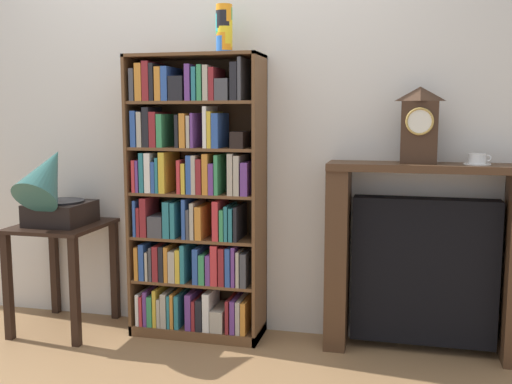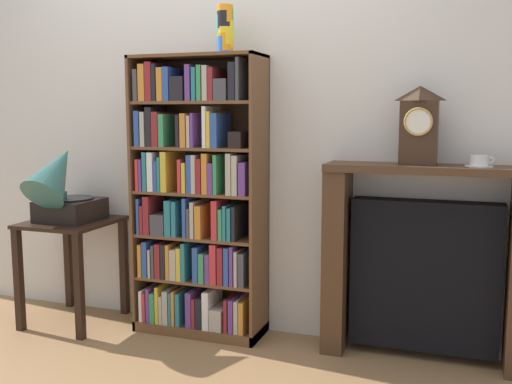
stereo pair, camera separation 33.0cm
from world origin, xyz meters
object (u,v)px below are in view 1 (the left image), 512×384
at_px(fireplace_mantel, 424,261).
at_px(teacup_with_saucer, 477,160).
at_px(bookshelf, 194,206).
at_px(mantel_clock, 419,125).
at_px(gramophone, 52,189).
at_px(cup_stack, 224,29).
at_px(side_table_left, 63,250).

xyz_separation_m(fireplace_mantel, teacup_with_saucer, (0.24, -0.02, 0.56)).
xyz_separation_m(bookshelf, mantel_clock, (1.25, 0.02, 0.48)).
height_order(gramophone, fireplace_mantel, gramophone).
relative_size(fireplace_mantel, mantel_clock, 2.61).
xyz_separation_m(cup_stack, mantel_clock, (1.06, 0.01, -0.52)).
bearing_deg(cup_stack, bookshelf, -177.33).
bearing_deg(fireplace_mantel, cup_stack, -178.06).
distance_m(cup_stack, side_table_left, 1.63).
relative_size(gramophone, mantel_clock, 1.32).
xyz_separation_m(bookshelf, teacup_with_saucer, (1.55, 0.02, 0.30)).
height_order(bookshelf, mantel_clock, bookshelf).
relative_size(side_table_left, gramophone, 1.22).
bearing_deg(gramophone, fireplace_mantel, 6.36).
relative_size(side_table_left, fireplace_mantel, 0.62).
distance_m(bookshelf, teacup_with_saucer, 1.58).
relative_size(side_table_left, mantel_clock, 1.61).
distance_m(bookshelf, fireplace_mantel, 1.33).
height_order(bookshelf, teacup_with_saucer, bookshelf).
height_order(bookshelf, fireplace_mantel, bookshelf).
bearing_deg(mantel_clock, fireplace_mantel, 25.05).
bearing_deg(side_table_left, cup_stack, 6.82).
relative_size(cup_stack, mantel_clock, 0.66).
bearing_deg(teacup_with_saucer, gramophone, -174.83).
height_order(bookshelf, gramophone, bookshelf).
bearing_deg(bookshelf, fireplace_mantel, 2.05).
bearing_deg(mantel_clock, side_table_left, -176.32).
bearing_deg(fireplace_mantel, teacup_with_saucer, -5.16).
xyz_separation_m(fireplace_mantel, mantel_clock, (-0.05, -0.02, 0.74)).
relative_size(cup_stack, side_table_left, 0.41).
distance_m(side_table_left, teacup_with_saucer, 2.43).
bearing_deg(mantel_clock, cup_stack, -179.28).
distance_m(fireplace_mantel, mantel_clock, 0.74).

